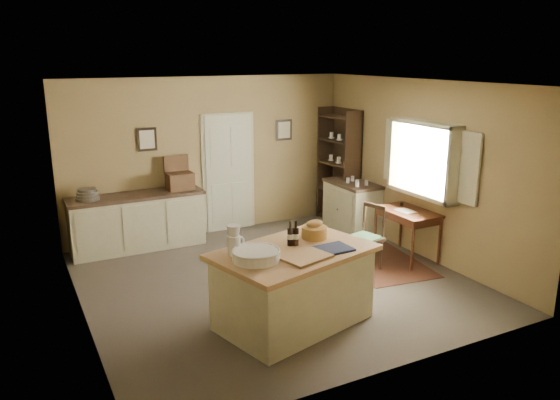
# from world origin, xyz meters

# --- Properties ---
(ground) EXTENTS (5.00, 5.00, 0.00)m
(ground) POSITION_xyz_m (0.00, 0.00, 0.00)
(ground) COLOR brown
(ground) RESTS_ON ground
(wall_back) EXTENTS (5.00, 0.10, 2.70)m
(wall_back) POSITION_xyz_m (0.00, 2.50, 1.35)
(wall_back) COLOR olive
(wall_back) RESTS_ON ground
(wall_front) EXTENTS (5.00, 0.10, 2.70)m
(wall_front) POSITION_xyz_m (0.00, -2.50, 1.35)
(wall_front) COLOR olive
(wall_front) RESTS_ON ground
(wall_left) EXTENTS (0.10, 5.00, 2.70)m
(wall_left) POSITION_xyz_m (-2.50, 0.00, 1.35)
(wall_left) COLOR olive
(wall_left) RESTS_ON ground
(wall_right) EXTENTS (0.10, 5.00, 2.70)m
(wall_right) POSITION_xyz_m (2.50, 0.00, 1.35)
(wall_right) COLOR olive
(wall_right) RESTS_ON ground
(ceiling) EXTENTS (5.00, 5.00, 0.00)m
(ceiling) POSITION_xyz_m (0.00, 0.00, 2.70)
(ceiling) COLOR silver
(ceiling) RESTS_ON wall_back
(door) EXTENTS (0.97, 0.06, 2.11)m
(door) POSITION_xyz_m (0.35, 2.47, 1.05)
(door) COLOR beige
(door) RESTS_ON ground
(framed_prints) EXTENTS (2.82, 0.02, 0.38)m
(framed_prints) POSITION_xyz_m (0.20, 2.48, 1.72)
(framed_prints) COLOR black
(framed_prints) RESTS_ON ground
(window) EXTENTS (0.25, 1.99, 1.12)m
(window) POSITION_xyz_m (2.42, -0.20, 1.55)
(window) COLOR beige
(window) RESTS_ON ground
(work_island) EXTENTS (2.01, 1.57, 1.20)m
(work_island) POSITION_xyz_m (-0.35, -1.19, 0.48)
(work_island) COLOR beige
(work_island) RESTS_ON ground
(sideboard) EXTENTS (2.13, 0.60, 1.18)m
(sideboard) POSITION_xyz_m (-1.34, 2.20, 0.48)
(sideboard) COLOR beige
(sideboard) RESTS_ON ground
(rug) EXTENTS (1.29, 1.73, 0.01)m
(rug) POSITION_xyz_m (1.75, -0.14, 0.00)
(rug) COLOR #412114
(rug) RESTS_ON ground
(writing_desk) EXTENTS (0.59, 0.96, 0.82)m
(writing_desk) POSITION_xyz_m (2.20, -0.14, 0.67)
(writing_desk) COLOR #3E1C0F
(writing_desk) RESTS_ON ground
(desk_chair) EXTENTS (0.54, 0.54, 0.94)m
(desk_chair) POSITION_xyz_m (1.35, -0.22, 0.47)
(desk_chair) COLOR black
(desk_chair) RESTS_ON ground
(right_cabinet) EXTENTS (0.59, 1.06, 0.99)m
(right_cabinet) POSITION_xyz_m (2.20, 1.33, 0.46)
(right_cabinet) COLOR beige
(right_cabinet) RESTS_ON ground
(shelving_unit) EXTENTS (0.36, 0.95, 2.11)m
(shelving_unit) POSITION_xyz_m (2.35, 1.96, 1.05)
(shelving_unit) COLOR black
(shelving_unit) RESTS_ON ground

